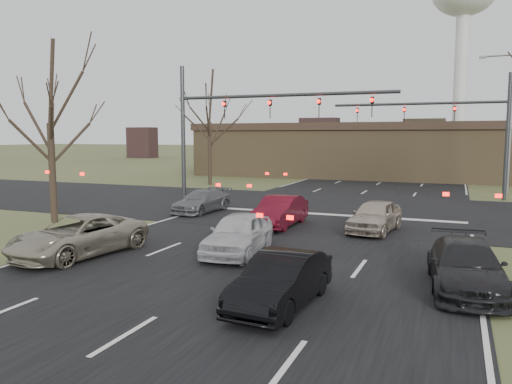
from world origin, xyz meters
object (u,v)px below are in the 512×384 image
at_px(water_tower, 464,3).
at_px(streetlight_right_far, 509,114).
at_px(car_charcoal_sedan, 466,266).
at_px(car_silver_ahead, 375,216).
at_px(car_white_sedan, 238,233).
at_px(car_black_hatch, 281,280).
at_px(car_red_ahead, 280,211).
at_px(car_silver_suv, 78,236).
at_px(mast_arm_far, 460,121).
at_px(building, 411,151).
at_px(car_grey_ahead, 202,201).
at_px(mast_arm_near, 235,118).

distance_m(water_tower, streetlight_right_far, 97.74).
bearing_deg(car_charcoal_sedan, car_silver_ahead, 109.70).
distance_m(car_white_sedan, car_black_hatch, 5.53).
distance_m(car_black_hatch, car_red_ahead, 10.66).
bearing_deg(car_red_ahead, car_silver_suv, -119.32).
bearing_deg(car_silver_ahead, streetlight_right_far, 77.86).
height_order(car_silver_suv, car_white_sedan, car_white_sedan).
distance_m(mast_arm_far, car_charcoal_sedan, 21.50).
height_order(car_white_sedan, car_charcoal_sedan, car_white_sedan).
relative_size(car_white_sedan, car_red_ahead, 1.01).
height_order(water_tower, car_black_hatch, water_tower).
xyz_separation_m(car_silver_suv, car_silver_ahead, (8.73, 8.15, -0.00)).
height_order(car_black_hatch, car_silver_ahead, car_silver_ahead).
distance_m(building, car_red_ahead, 29.27).
bearing_deg(car_silver_ahead, car_white_sedan, -115.59).
bearing_deg(car_black_hatch, car_red_ahead, 113.13).
height_order(water_tower, streetlight_right_far, water_tower).
bearing_deg(car_black_hatch, building, 94.11).
relative_size(car_grey_ahead, car_red_ahead, 0.99).
bearing_deg(building, streetlight_right_far, -56.35).
bearing_deg(car_silver_suv, car_red_ahead, 67.57).
xyz_separation_m(mast_arm_near, car_silver_suv, (-0.50, -11.86, -4.38)).
relative_size(car_red_ahead, car_silver_ahead, 1.04).
bearing_deg(mast_arm_near, car_white_sedan, -64.99).
bearing_deg(water_tower, car_black_hatch, -91.72).
bearing_deg(car_red_ahead, water_tower, 87.00).
xyz_separation_m(car_charcoal_sedan, car_red_ahead, (-7.70, 7.02, 0.04)).
xyz_separation_m(streetlight_right_far, car_white_sedan, (-10.11, -23.53, -4.87)).
bearing_deg(car_silver_suv, car_grey_ahead, 101.75).
distance_m(building, streetlight_right_far, 13.53).
bearing_deg(car_black_hatch, car_grey_ahead, 128.95).
xyz_separation_m(water_tower, car_red_ahead, (-7.20, -111.03, -34.78)).
bearing_deg(car_white_sedan, car_charcoal_sedan, -17.70).
bearing_deg(car_grey_ahead, car_charcoal_sedan, -31.74).
height_order(car_white_sedan, car_grey_ahead, car_white_sedan).
relative_size(car_black_hatch, car_red_ahead, 0.93).
bearing_deg(streetlight_right_far, mast_arm_far, -128.11).
distance_m(building, mast_arm_far, 15.75).
bearing_deg(car_charcoal_sedan, car_white_sedan, 162.39).
relative_size(car_white_sedan, car_black_hatch, 1.08).
relative_size(streetlight_right_far, car_red_ahead, 2.39).
bearing_deg(car_white_sedan, building, 79.47).
xyz_separation_m(mast_arm_far, car_charcoal_sedan, (0.32, -21.05, -4.36)).
distance_m(mast_arm_far, car_silver_suv, 25.27).
relative_size(car_charcoal_sedan, car_grey_ahead, 1.09).
xyz_separation_m(streetlight_right_far, car_silver_ahead, (-6.32, -17.72, -4.90)).
xyz_separation_m(car_silver_suv, car_red_ahead, (4.53, 7.84, -0.00)).
bearing_deg(car_silver_ahead, mast_arm_near, 163.19).
bearing_deg(car_red_ahead, mast_arm_near, 135.73).
xyz_separation_m(car_white_sedan, car_charcoal_sedan, (7.29, -1.52, -0.07)).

